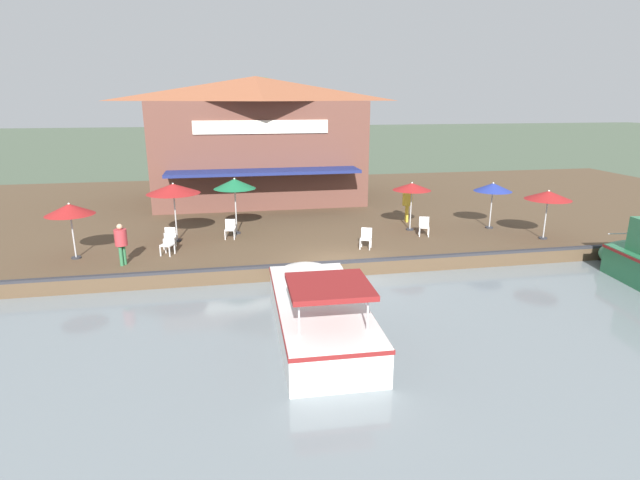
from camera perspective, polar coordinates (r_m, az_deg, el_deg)
ground_plane at (r=19.07m, az=2.17°, el=-4.49°), size 220.00×220.00×0.00m
quay_deck at (r=29.40m, az=-2.58°, el=3.43°), size 22.00×56.00×0.60m
quay_edge_fender at (r=18.95m, az=2.12°, el=-2.54°), size 0.20×50.40×0.10m
waterfront_restaurant at (r=31.13m, az=-7.17°, el=11.47°), size 9.48×12.56×7.30m
patio_umbrella_back_row at (r=23.70m, az=10.46°, el=6.00°), size 1.79×1.79×2.29m
patio_umbrella_by_entrance at (r=22.31m, az=-16.43°, el=5.65°), size 2.27×2.27×2.57m
patio_umbrella_mid_patio_left at (r=23.96m, az=24.64°, el=4.66°), size 1.97×1.97×2.20m
patio_umbrella_near_quay_edge at (r=22.94m, az=-9.74°, el=6.34°), size 1.90×1.90×2.59m
patio_umbrella_mid_patio_right at (r=25.03m, az=19.16°, el=5.71°), size 1.77×1.77×2.23m
patio_umbrella_far_corner at (r=21.29m, az=-26.71°, el=3.14°), size 1.82×1.82×2.22m
cafe_chair_facing_river at (r=21.71m, az=-16.79°, el=0.36°), size 0.50×0.50×0.85m
cafe_chair_mid_patio at (r=23.15m, az=11.81°, el=1.65°), size 0.56×0.56×0.85m
cafe_chair_under_first_umbrella at (r=22.57m, az=-10.23°, el=1.38°), size 0.50×0.50×0.85m
cafe_chair_beside_entrance at (r=20.78m, az=-16.98°, el=-0.34°), size 0.58×0.58×0.85m
cafe_chair_back_row_seat at (r=20.82m, az=5.29°, el=0.33°), size 0.58×0.58×0.85m
person_mid_patio at (r=25.47m, az=9.96°, el=4.50°), size 0.50×0.50×1.75m
person_near_entrance at (r=19.89m, az=-21.80°, el=0.03°), size 0.45×0.45×1.60m
motorboat_fourth_along at (r=15.05m, az=-0.44°, el=-7.47°), size 7.45×2.61×2.09m
tree_upstream_bank at (r=33.25m, az=-7.14°, el=14.26°), size 4.39×4.18×7.36m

